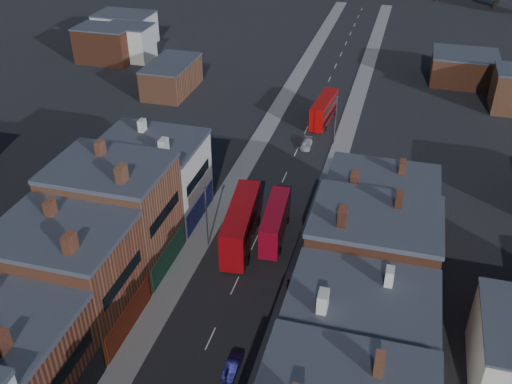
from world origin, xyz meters
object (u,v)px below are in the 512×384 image
Objects in this scene: bus_2 at (324,109)px; car_3 at (306,144)px; car_2 at (242,234)px; car_1 at (232,367)px; bus_1 at (275,222)px; ped_3 at (288,285)px; bus_0 at (241,224)px.

car_3 is at bearing -90.60° from bus_2.
car_1 is at bearing -73.98° from car_2.
car_1 is (1.19, -20.92, -1.76)m from bus_1.
bus_1 is at bearing 13.59° from ped_3.
bus_2 is 9.95m from car_3.
car_1 is at bearing 159.25° from ped_3.
car_3 is at bearing 93.34° from car_1.
car_3 is 2.28× the size of ped_3.
ped_3 is at bearing -80.04° from bus_2.
car_2 is at bearing -91.10° from bus_2.
car_3 is (-0.98, -9.73, -1.83)m from bus_2.
bus_2 is 3.12× the size of car_1.
bus_0 is at bearing -90.63° from bus_2.
car_2 is at bearing 95.07° from bus_0.
bus_0 is 36.43m from bus_2.
bus_2 reaches higher than ped_3.
bus_1 reaches higher than car_1.
car_1 is 0.69× the size of car_2.
bus_1 is 2.10× the size of car_2.
car_3 is (2.70, 26.50, -2.28)m from bus_0.
bus_2 is 55.00m from car_1.
bus_0 is 1.23× the size of bus_1.
car_3 is at bearing 87.70° from bus_1.
bus_0 is 19.45m from car_1.
bus_0 is 2.37m from car_2.
ped_3 is at bearing -83.68° from car_3.
ped_3 is (7.30, -6.92, -1.89)m from bus_0.
bus_0 is 1.19× the size of bus_2.
bus_0 reaches higher than ped_3.
bus_1 is at bearing 25.38° from bus_0.
car_1 is at bearing -91.12° from bus_1.
bus_2 is at bearing 91.85° from car_1.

